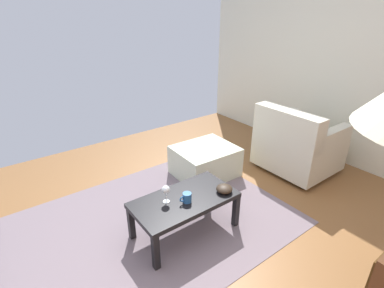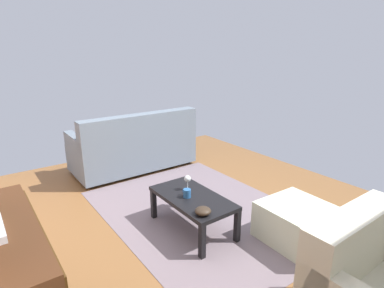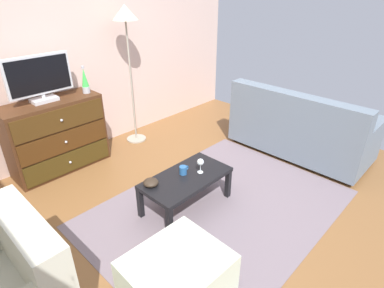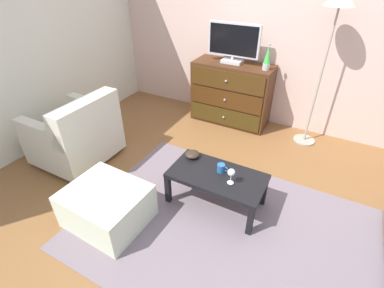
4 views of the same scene
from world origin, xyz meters
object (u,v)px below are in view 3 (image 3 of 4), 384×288
Objects in this scene: wine_glass at (200,162)px; ottoman at (177,277)px; dresser at (57,136)px; lava_lamp at (85,81)px; bowl_decorative at (151,182)px; couch_large at (299,130)px; coffee_table at (186,181)px; mug at (183,170)px; standing_lamp at (126,27)px; tv at (39,78)px.

ottoman is (-0.94, -0.64, -0.30)m from wine_glass.
lava_lamp is (0.45, -0.04, 0.59)m from dresser.
dresser is 1.55m from bowl_decorative.
bowl_decorative is at bearing 169.31° from couch_large.
wine_glass reaches higher than coffee_table.
mug is at bearing -12.47° from bowl_decorative.
couch_large is at bearing -7.66° from wine_glass.
mug is 0.06× the size of standing_lamp.
bowl_decorative is (0.23, -1.57, -0.76)m from tv.
lava_lamp is at bearing 92.60° from coffee_table.
standing_lamp is at bearing 75.55° from wine_glass.
ottoman is (-0.22, -2.39, -0.97)m from tv.
coffee_table is 0.37m from bowl_decorative.
standing_lamp is (0.57, 1.57, 1.18)m from mug.
mug reaches higher than ottoman.
tv reaches higher than bowl_decorative.
dresser is at bearing 107.50° from coffee_table.
standing_lamp is at bearing 70.04° from mug.
mug is at bearing 42.68° from ottoman.
mug is at bearing 70.85° from coffee_table.
couch_large is at bearing -39.38° from dresser.
standing_lamp is (0.43, 1.68, 1.10)m from wine_glass.
ottoman is 3.04m from standing_lamp.
lava_lamp is at bearing 72.94° from ottoman.
lava_lamp is at bearing -5.45° from dresser.
ottoman is at bearing -107.06° from lava_lamp.
dresser is 0.74m from lava_lamp.
couch_large is at bearing -44.77° from lava_lamp.
ottoman is at bearing -146.02° from wine_glass.
standing_lamp is (0.66, -0.01, 0.56)m from lava_lamp.
coffee_table is at bearing -109.93° from standing_lamp.
coffee_table is at bearing -72.50° from dresser.
coffee_table is at bearing 171.46° from couch_large.
lava_lamp is 0.87m from standing_lamp.
lava_lamp reaches higher than ottoman.
bowl_decorative is at bearing 61.37° from ottoman.
wine_glass is at bearing 33.98° from ottoman.
couch_large reaches higher than mug.
lava_lamp is at bearing -7.83° from tv.
dresser reaches higher than bowl_decorative.
couch_large is 0.96× the size of standing_lamp.
standing_lamp is at bearing -2.48° from dresser.
coffee_table is 8.01× the size of mug.
standing_lamp is (1.12, -0.05, 1.14)m from dresser.
wine_glass is at bearing -37.59° from mug.
lava_lamp is (0.49, -0.07, -0.13)m from tv.
tv is 0.78× the size of coffee_table.
wine_glass is at bearing -68.32° from dresser.
tv reaches higher than ottoman.
tv is 3.23m from couch_large.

